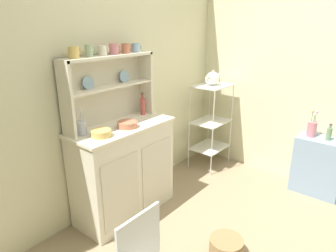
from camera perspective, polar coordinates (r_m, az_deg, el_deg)
wall_back at (r=2.86m, az=-11.02°, el=8.52°), size 3.84×0.05×2.50m
hutch_cabinet at (r=2.86m, az=-8.41°, el=-8.18°), size 0.99×0.45×0.89m
hutch_shelf_unit at (r=2.71m, az=-11.56°, el=7.99°), size 0.92×0.18×0.61m
bakers_rack at (r=3.74m, az=8.22°, el=1.59°), size 0.47×0.35×1.05m
side_shelf_blue at (r=3.59m, az=26.79°, el=-6.85°), size 0.28×0.48×0.62m
floor_basket at (r=2.60m, az=11.08°, el=-21.81°), size 0.27×0.27×0.15m
cup_gold_0 at (r=2.44m, az=-17.59°, el=13.30°), size 0.10×0.08×0.09m
cup_sage_1 at (r=2.53m, az=-14.86°, el=13.77°), size 0.08×0.06×0.09m
cup_cream_2 at (r=2.61m, az=-12.39°, el=13.99°), size 0.08×0.07×0.08m
cup_rose_3 at (r=2.69m, az=-10.28°, el=14.35°), size 0.09×0.08×0.09m
cup_terracotta_4 at (r=2.78m, az=-8.06°, el=14.55°), size 0.09×0.08×0.09m
cup_sky_5 at (r=2.86m, az=-6.20°, el=14.71°), size 0.09×0.08×0.08m
bowl_mixing_large at (r=2.45m, az=-12.69°, el=-1.36°), size 0.16×0.16×0.05m
bowl_floral_medium at (r=2.63m, az=-7.81°, el=0.31°), size 0.18×0.18×0.05m
jam_bottle at (r=2.96m, az=-4.86°, el=3.86°), size 0.05×0.05×0.22m
utensil_jar at (r=2.52m, az=-16.25°, el=-0.35°), size 0.08×0.08×0.23m
porcelain_teapot at (r=3.62m, az=8.57°, el=9.01°), size 0.25×0.16×0.18m
flower_vase at (r=3.47m, az=25.89°, el=-0.30°), size 0.09×0.09×0.29m
oil_bottle at (r=3.44m, az=28.50°, el=-1.27°), size 0.05×0.05×0.17m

